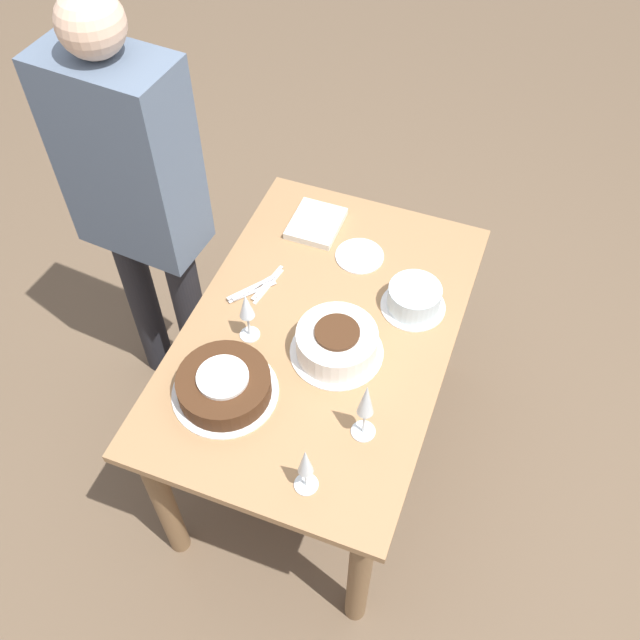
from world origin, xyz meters
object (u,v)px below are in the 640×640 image
object	(u,v)px
cake_back_decorated	(414,298)
wine_glass_near	(366,403)
wine_glass_extra	(247,308)
person_cutting	(136,192)
wine_glass_far	(306,464)
cake_center_white	(337,343)
cake_front_chocolate	(224,385)

from	to	relation	value
cake_back_decorated	wine_glass_near	bearing A→B (deg)	-0.62
wine_glass_extra	person_cutting	bearing A→B (deg)	-115.47
person_cutting	wine_glass_far	bearing A→B (deg)	-32.61
wine_glass_near	person_cutting	world-z (taller)	person_cutting
cake_center_white	person_cutting	xyz separation A→B (m)	(-0.19, -0.75, 0.20)
cake_back_decorated	wine_glass_far	distance (m)	0.70
wine_glass_far	wine_glass_near	bearing A→B (deg)	156.06
cake_front_chocolate	wine_glass_extra	distance (m)	0.24
cake_back_decorated	wine_glass_near	xyz separation A→B (m)	(0.49, -0.01, 0.11)
wine_glass_near	wine_glass_extra	size ratio (longest dim) A/B	1.21
cake_front_chocolate	person_cutting	xyz separation A→B (m)	(-0.44, -0.49, 0.21)
cake_back_decorated	wine_glass_far	world-z (taller)	wine_glass_far
wine_glass_extra	person_cutting	xyz separation A→B (m)	(-0.23, -0.47, 0.12)
cake_center_white	wine_glass_far	bearing A→B (deg)	9.27
cake_back_decorated	wine_glass_extra	size ratio (longest dim) A/B	1.08
cake_front_chocolate	cake_back_decorated	size ratio (longest dim) A/B	1.50
cake_back_decorated	wine_glass_near	distance (m)	0.50
wine_glass_near	wine_glass_far	world-z (taller)	wine_glass_near
cake_center_white	person_cutting	size ratio (longest dim) A/B	0.17
wine_glass_far	cake_center_white	bearing A→B (deg)	-170.73
wine_glass_near	person_cutting	size ratio (longest dim) A/B	0.14
wine_glass_near	person_cutting	xyz separation A→B (m)	(-0.42, -0.91, 0.09)
cake_center_white	person_cutting	bearing A→B (deg)	-104.47
cake_back_decorated	person_cutting	size ratio (longest dim) A/B	0.13
wine_glass_far	wine_glass_extra	size ratio (longest dim) A/B	0.98
cake_back_decorated	person_cutting	xyz separation A→B (m)	(0.06, -0.91, 0.21)
cake_back_decorated	wine_glass_near	size ratio (longest dim) A/B	0.89
cake_front_chocolate	cake_back_decorated	distance (m)	0.66
cake_back_decorated	cake_front_chocolate	bearing A→B (deg)	-39.95
cake_back_decorated	wine_glass_extra	world-z (taller)	wine_glass_extra
cake_center_white	cake_front_chocolate	xyz separation A→B (m)	(0.25, -0.25, -0.01)
cake_back_decorated	wine_glass_extra	bearing A→B (deg)	-56.97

